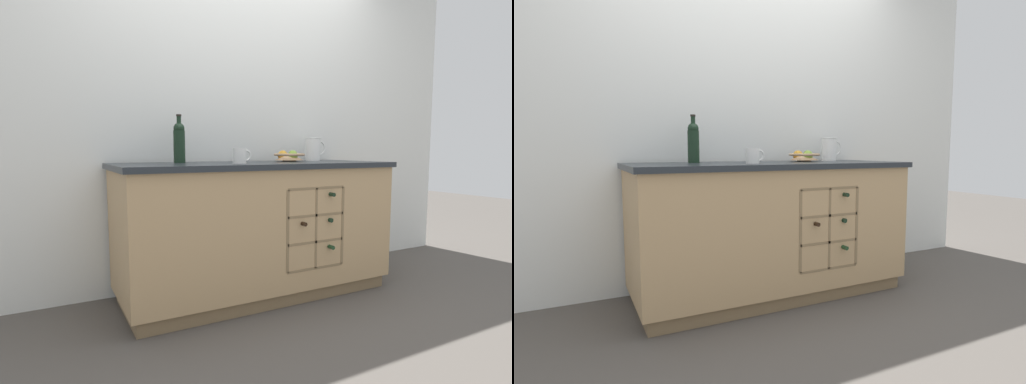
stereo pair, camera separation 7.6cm
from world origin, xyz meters
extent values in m
plane|color=#4C4742|center=(0.00, 0.00, 0.00)|extent=(14.00, 14.00, 0.00)
cube|color=silver|center=(0.00, 0.41, 1.27)|extent=(4.40, 0.06, 2.55)
cube|color=olive|center=(0.00, 0.00, 0.04)|extent=(1.75, 0.62, 0.09)
cube|color=tan|center=(0.00, 0.00, 0.48)|extent=(1.81, 0.68, 0.78)
cube|color=#23282D|center=(0.00, 0.00, 0.88)|extent=(1.85, 0.72, 0.03)
cube|color=olive|center=(0.25, -0.24, 0.49)|extent=(0.43, 0.01, 0.52)
cube|color=olive|center=(0.04, -0.29, 0.49)|extent=(0.02, 0.10, 0.52)
cube|color=olive|center=(0.46, -0.29, 0.49)|extent=(0.02, 0.10, 0.52)
cube|color=olive|center=(0.25, -0.29, 0.23)|extent=(0.43, 0.10, 0.02)
cube|color=olive|center=(0.25, -0.29, 0.40)|extent=(0.43, 0.10, 0.02)
cube|color=olive|center=(0.25, -0.29, 0.57)|extent=(0.43, 0.10, 0.02)
cube|color=olive|center=(0.25, -0.29, 0.75)|extent=(0.43, 0.10, 0.02)
cube|color=olive|center=(0.25, -0.29, 0.49)|extent=(0.02, 0.10, 0.52)
cylinder|color=#19381E|center=(0.36, -0.20, 0.36)|extent=(0.07, 0.20, 0.07)
cylinder|color=#19381E|center=(0.36, -0.34, 0.36)|extent=(0.03, 0.08, 0.03)
cylinder|color=black|center=(0.14, -0.20, 0.53)|extent=(0.07, 0.19, 0.07)
cylinder|color=black|center=(0.14, -0.34, 0.53)|extent=(0.03, 0.08, 0.03)
cylinder|color=black|center=(0.36, -0.17, 0.53)|extent=(0.08, 0.20, 0.08)
cylinder|color=black|center=(0.36, -0.32, 0.53)|extent=(0.03, 0.09, 0.03)
cylinder|color=black|center=(0.36, -0.21, 0.70)|extent=(0.07, 0.19, 0.07)
cylinder|color=black|center=(0.36, -0.34, 0.70)|extent=(0.03, 0.08, 0.03)
cylinder|color=tan|center=(0.34, 0.12, 0.91)|extent=(0.10, 0.10, 0.01)
cone|color=tan|center=(0.34, 0.12, 0.94)|extent=(0.21, 0.21, 0.05)
torus|color=tan|center=(0.34, 0.12, 0.95)|extent=(0.23, 0.23, 0.02)
sphere|color=gold|center=(0.31, 0.16, 0.94)|extent=(0.07, 0.07, 0.07)
sphere|color=#7FA838|center=(0.35, 0.08, 0.95)|extent=(0.07, 0.07, 0.07)
cylinder|color=white|center=(0.63, 0.22, 0.99)|extent=(0.12, 0.12, 0.18)
torus|color=white|center=(0.63, 0.22, 1.07)|extent=(0.12, 0.12, 0.01)
torus|color=white|center=(0.69, 0.22, 1.00)|extent=(0.12, 0.01, 0.12)
cylinder|color=white|center=(-0.18, -0.12, 0.95)|extent=(0.08, 0.08, 0.10)
torus|color=white|center=(-0.14, -0.12, 0.95)|extent=(0.07, 0.01, 0.07)
cylinder|color=black|center=(-0.47, 0.18, 1.01)|extent=(0.08, 0.08, 0.21)
sphere|color=black|center=(-0.47, 0.18, 1.12)|extent=(0.07, 0.07, 0.07)
cylinder|color=black|center=(-0.47, 0.18, 1.16)|extent=(0.03, 0.03, 0.09)
cylinder|color=black|center=(-0.47, 0.18, 1.21)|extent=(0.03, 0.03, 0.01)
camera|label=1|loc=(-1.27, -2.35, 0.99)|focal=28.00mm
camera|label=2|loc=(-1.20, -2.39, 0.99)|focal=28.00mm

